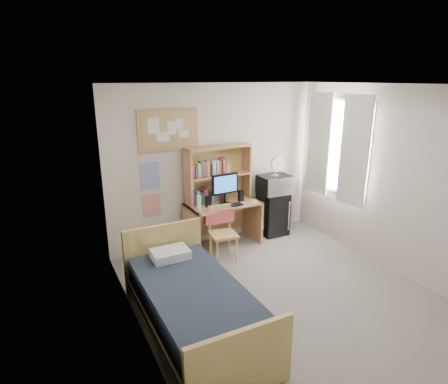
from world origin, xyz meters
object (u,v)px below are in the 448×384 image
bed (195,309)px  desk_fan (275,167)px  desk (223,224)px  microwave (275,184)px  desk_chair (223,234)px  speaker_right (241,196)px  bulletin_board (168,130)px  speaker_left (208,202)px  monitor (225,189)px  mini_fridge (273,213)px

bed → desk_fan: bearing=39.0°
desk → microwave: size_ratio=2.25×
desk_chair → speaker_right: bearing=43.6°
desk_chair → bed: 1.74m
microwave → desk_fan: size_ratio=1.71×
desk_fan → bulletin_board: bearing=173.0°
speaker_left → monitor: bearing=-0.0°
bed → desk_fan: 3.09m
speaker_left → desk_fan: size_ratio=0.56×
bulletin_board → bed: size_ratio=0.47×
desk_fan → microwave: bearing=0.0°
mini_fridge → speaker_left: 1.39m
desk_chair → mini_fridge: (1.23, 0.50, -0.03)m
bulletin_board → microwave: bearing=-8.4°
speaker_left → microwave: size_ratio=0.33×
mini_fridge → bed: size_ratio=0.38×
speaker_right → desk: bearing=168.7°
desk_chair → bed: (-1.05, -1.38, -0.14)m
speaker_right → monitor: bearing=180.0°
microwave → mini_fridge: bearing=90.0°
bed → microwave: bearing=39.0°
microwave → desk: bearing=-176.4°
speaker_right → speaker_left: bearing=180.0°
mini_fridge → speaker_left: (-1.31, -0.13, 0.45)m
desk → monitor: monitor is taller
monitor → speaker_right: monitor is taller
desk_chair → mini_fridge: desk_chair is taller
bulletin_board → speaker_left: 1.24m
monitor → speaker_left: bearing=180.0°
desk_chair → monitor: 0.72m
monitor → speaker_left: size_ratio=2.78×
desk_chair → bed: size_ratio=0.42×
bed → desk: bearing=55.0°
bed → monitor: size_ratio=4.08×
microwave → desk_fan: 0.31m
monitor → speaker_left: 0.34m
mini_fridge → bed: mini_fridge is taller
speaker_left → desk: bearing=11.3°
desk → speaker_right: bearing=-11.3°
monitor → speaker_right: 0.34m
desk_chair → microwave: microwave is taller
desk → speaker_right: 0.55m
desk_fan → bed: bearing=-139.3°
bulletin_board → desk_fan: (1.78, -0.26, -0.70)m
speaker_left → bulletin_board: bearing=137.8°
desk_chair → desk_fan: (1.23, 0.48, 0.81)m
monitor → mini_fridge: bearing=3.4°
mini_fridge → speaker_right: bearing=-170.5°
desk → mini_fridge: 1.02m
bulletin_board → bed: bulletin_board is taller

